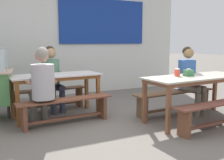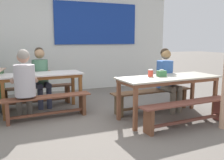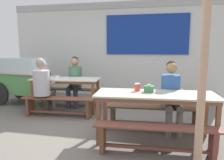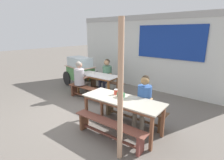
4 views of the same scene
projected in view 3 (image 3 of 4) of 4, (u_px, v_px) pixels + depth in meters
ground_plane at (81, 128)px, 3.96m from camera, size 40.00×40.00×0.00m
backdrop_wall at (114, 47)px, 6.60m from camera, size 6.54×0.23×2.86m
dining_table_far at (66, 82)px, 5.03m from camera, size 1.63×0.75×0.78m
dining_table_near at (155, 98)px, 3.36m from camera, size 1.92×0.81×0.78m
bench_far_back at (73, 94)px, 5.58m from camera, size 1.55×0.39×0.43m
bench_far_front at (58, 104)px, 4.60m from camera, size 1.60×0.38×0.43m
bench_near_back at (153, 113)px, 3.91m from camera, size 1.75×0.42×0.43m
bench_near_front at (156, 136)px, 2.93m from camera, size 1.75×0.36×0.43m
food_cart at (24, 77)px, 5.62m from camera, size 1.71×0.98×1.23m
person_right_near_table at (171, 92)px, 3.74m from camera, size 0.49×0.57×1.27m
person_center_facing at (75, 78)px, 5.45m from camera, size 0.48×0.56×1.27m
person_left_back_turned at (43, 83)px, 4.65m from camera, size 0.48×0.61×1.28m
tissue_box at (149, 89)px, 3.43m from camera, size 0.15×0.11×0.13m
condiment_jar at (137, 87)px, 3.53m from camera, size 0.09×0.09×0.13m
soup_bowl at (57, 77)px, 5.07m from camera, size 0.13×0.13×0.05m
wooden_support_post at (203, 71)px, 2.42m from camera, size 0.10×0.10×2.46m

